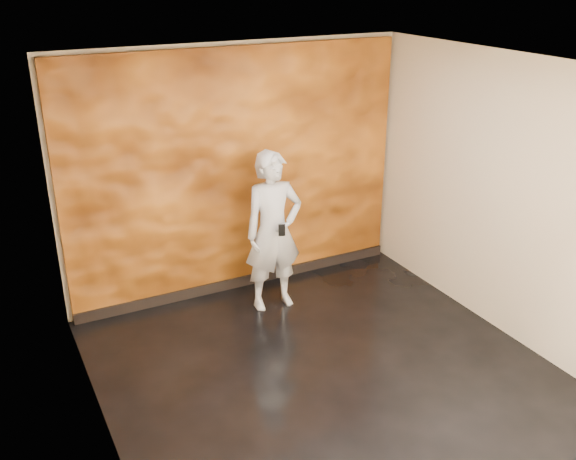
{
  "coord_description": "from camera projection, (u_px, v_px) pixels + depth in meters",
  "views": [
    {
      "loc": [
        -2.62,
        -4.34,
        3.56
      ],
      "look_at": [
        0.16,
        1.06,
        1.01
      ],
      "focal_mm": 40.0,
      "sensor_mm": 36.0,
      "label": 1
    }
  ],
  "objects": [
    {
      "name": "feature_wall",
      "position": [
        239.0,
        174.0,
        7.11
      ],
      "size": [
        3.9,
        0.06,
        2.75
      ],
      "primitive_type": "cube",
      "color": "orange",
      "rests_on": "ground"
    },
    {
      "name": "room",
      "position": [
        328.0,
        234.0,
        5.5
      ],
      "size": [
        4.02,
        4.02,
        2.81
      ],
      "color": "black",
      "rests_on": "ground"
    },
    {
      "name": "phone",
      "position": [
        282.0,
        230.0,
        6.62
      ],
      "size": [
        0.07,
        0.04,
        0.13
      ],
      "primitive_type": "cube",
      "rotation": [
        0.0,
        0.0,
        -0.34
      ],
      "color": "black",
      "rests_on": "man"
    },
    {
      "name": "baseboard",
      "position": [
        243.0,
        281.0,
        7.59
      ],
      "size": [
        3.9,
        0.04,
        0.12
      ],
      "primitive_type": "cube",
      "color": "black",
      "rests_on": "ground"
    },
    {
      "name": "man",
      "position": [
        273.0,
        231.0,
        6.86
      ],
      "size": [
        0.67,
        0.46,
        1.77
      ],
      "primitive_type": "imported",
      "rotation": [
        0.0,
        0.0,
        -0.05
      ],
      "color": "#A9ADB9",
      "rests_on": "ground"
    }
  ]
}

